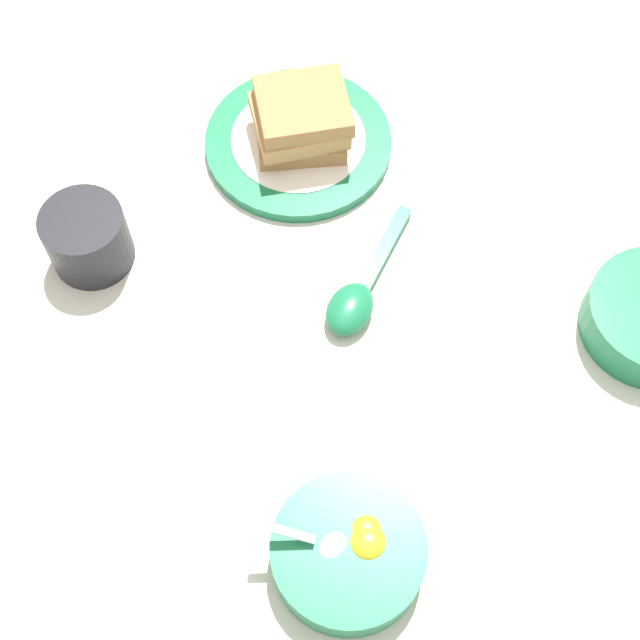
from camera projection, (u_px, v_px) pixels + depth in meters
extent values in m
plane|color=beige|center=(336.00, 303.00, 0.88)|extent=(3.00, 3.00, 0.00)
cylinder|color=#196B42|center=(348.00, 553.00, 0.74)|extent=(0.13, 0.13, 0.04)
cylinder|color=white|center=(348.00, 552.00, 0.74)|extent=(0.10, 0.10, 0.02)
ellipsoid|color=yellow|center=(368.00, 542.00, 0.73)|extent=(0.03, 0.03, 0.02)
ellipsoid|color=yellow|center=(366.00, 530.00, 0.73)|extent=(0.02, 0.02, 0.01)
cylinder|color=black|center=(339.00, 562.00, 0.72)|extent=(0.03, 0.03, 0.00)
ellipsoid|color=silver|center=(333.00, 545.00, 0.73)|extent=(0.03, 0.02, 0.01)
cube|color=silver|center=(283.00, 531.00, 0.71)|extent=(0.04, 0.04, 0.03)
cylinder|color=#196B42|center=(298.00, 143.00, 0.96)|extent=(0.20, 0.20, 0.01)
cylinder|color=white|center=(298.00, 138.00, 0.96)|extent=(0.15, 0.15, 0.00)
cube|color=#9E7042|center=(300.00, 131.00, 0.95)|extent=(0.13, 0.12, 0.02)
cube|color=tan|center=(299.00, 120.00, 0.93)|extent=(0.12, 0.12, 0.02)
cube|color=#9E7042|center=(303.00, 106.00, 0.91)|extent=(0.12, 0.12, 0.02)
ellipsoid|color=#196B42|center=(351.00, 308.00, 0.86)|extent=(0.07, 0.06, 0.03)
cube|color=#196B42|center=(384.00, 250.00, 0.90)|extent=(0.11, 0.05, 0.01)
cylinder|color=black|center=(87.00, 238.00, 0.87)|extent=(0.08, 0.08, 0.07)
cylinder|color=#472B16|center=(81.00, 224.00, 0.85)|extent=(0.07, 0.07, 0.01)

